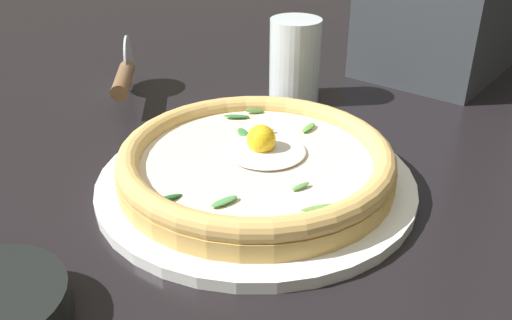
# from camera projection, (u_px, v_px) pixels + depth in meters

# --- Properties ---
(ground_plane) EXTENTS (2.40, 2.40, 0.03)m
(ground_plane) POSITION_uv_depth(u_px,v_px,m) (262.00, 222.00, 0.56)
(ground_plane) COLOR black
(ground_plane) RESTS_ON ground
(pizza_plate) EXTENTS (0.33, 0.33, 0.01)m
(pizza_plate) POSITION_uv_depth(u_px,v_px,m) (256.00, 182.00, 0.59)
(pizza_plate) COLOR white
(pizza_plate) RESTS_ON ground
(pizza) EXTENTS (0.29, 0.29, 0.05)m
(pizza) POSITION_uv_depth(u_px,v_px,m) (256.00, 161.00, 0.57)
(pizza) COLOR #DCAC5A
(pizza) RESTS_ON pizza_plate
(pizza_cutter) EXTENTS (0.12, 0.12, 0.08)m
(pizza_cutter) POSITION_uv_depth(u_px,v_px,m) (125.00, 75.00, 0.77)
(pizza_cutter) COLOR silver
(pizza_cutter) RESTS_ON ground
(drinking_glass) EXTENTS (0.07, 0.07, 0.12)m
(drinking_glass) POSITION_uv_depth(u_px,v_px,m) (295.00, 66.00, 0.78)
(drinking_glass) COLOR silver
(drinking_glass) RESTS_ON ground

